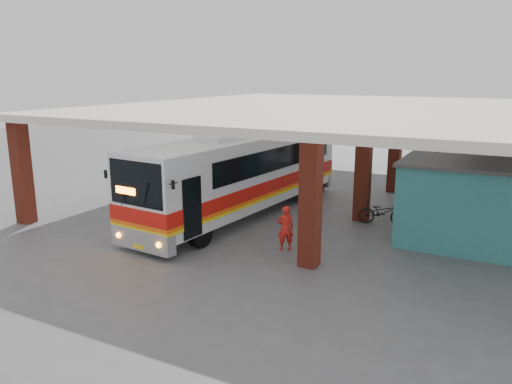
{
  "coord_description": "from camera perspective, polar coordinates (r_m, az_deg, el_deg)",
  "views": [
    {
      "loc": [
        8.68,
        -17.49,
        6.17
      ],
      "look_at": [
        -0.56,
        0.0,
        1.47
      ],
      "focal_mm": 35.0,
      "sensor_mm": 36.0,
      "label": 1
    }
  ],
  "objects": [
    {
      "name": "shop_building",
      "position": [
        22.01,
        24.1,
        0.09
      ],
      "size": [
        5.2,
        8.2,
        3.11
      ],
      "color": "#2F7575",
      "rests_on": "ground"
    },
    {
      "name": "pedestrian",
      "position": [
        17.82,
        3.39,
        -4.13
      ],
      "size": [
        0.71,
        0.67,
        1.64
      ],
      "primitive_type": "imported",
      "rotation": [
        0.0,
        0.0,
        3.77
      ],
      "color": "red",
      "rests_on": "ground"
    },
    {
      "name": "motorcycle",
      "position": [
        21.57,
        14.26,
        -2.24
      ],
      "size": [
        2.1,
        1.14,
        1.05
      ],
      "primitive_type": "imported",
      "rotation": [
        0.0,
        0.0,
        1.81
      ],
      "color": "black",
      "rests_on": "ground"
    },
    {
      "name": "red_chair",
      "position": [
        25.34,
        18.96,
        -0.58
      ],
      "size": [
        0.45,
        0.45,
        0.83
      ],
      "rotation": [
        0.0,
        0.0,
        0.03
      ],
      "color": "red",
      "rests_on": "ground"
    },
    {
      "name": "canopy_roof",
      "position": [
        25.4,
        9.12,
        9.42
      ],
      "size": [
        21.0,
        23.0,
        0.3
      ],
      "primitive_type": "cube",
      "color": "silver",
      "rests_on": "brick_columns"
    },
    {
      "name": "coach_bus",
      "position": [
        22.07,
        -1.49,
        2.11
      ],
      "size": [
        3.84,
        13.1,
        3.77
      ],
      "rotation": [
        0.0,
        0.0,
        -0.09
      ],
      "color": "silver",
      "rests_on": "ground"
    },
    {
      "name": "brick_columns",
      "position": [
        23.97,
        9.85,
        3.56
      ],
      "size": [
        20.1,
        21.6,
        4.35
      ],
      "color": "maroon",
      "rests_on": "ground"
    },
    {
      "name": "ground",
      "position": [
        20.48,
        1.39,
        -4.18
      ],
      "size": [
        90.0,
        90.0,
        0.0
      ],
      "primitive_type": "plane",
      "color": "#515154",
      "rests_on": "ground"
    }
  ]
}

